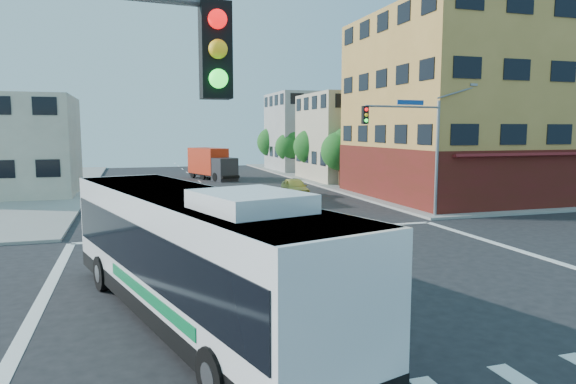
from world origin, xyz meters
name	(u,v)px	position (x,y,z in m)	size (l,w,h in m)	color
ground	(339,284)	(0.00, 0.00, 0.00)	(120.00, 120.00, 0.00)	black
sidewalk_ne	(497,174)	(35.00, 35.00, 0.07)	(50.00, 50.00, 0.15)	#99968E
corner_building_ne	(484,122)	(19.99, 18.48, 5.89)	(18.10, 15.44, 14.00)	#C69347
building_east_near	(364,137)	(16.98, 33.98, 4.51)	(12.06, 10.06, 9.00)	tan
building_east_far	(318,132)	(16.98, 47.98, 5.01)	(12.06, 10.06, 10.00)	#A4A49F
signal_mast_ne	(414,135)	(9.08, 10.62, 4.98)	(7.91, 1.13, 8.07)	gray
street_tree_a	(342,148)	(11.90, 27.92, 3.59)	(3.60, 3.60, 5.53)	#322012
street_tree_b	(312,144)	(11.90, 35.92, 3.75)	(3.80, 3.80, 5.79)	#322012
street_tree_c	(290,145)	(11.90, 43.92, 3.46)	(3.40, 3.40, 5.29)	#322012
street_tree_d	(273,140)	(11.90, 51.92, 3.88)	(4.00, 4.00, 6.03)	#322012
transit_bus	(191,253)	(-5.23, -2.06, 1.93)	(6.54, 13.62, 3.96)	black
box_truck	(212,164)	(1.64, 39.17, 1.62)	(4.60, 7.69, 3.34)	#222226
parked_car	(295,187)	(5.71, 22.68, 0.74)	(1.74, 4.33, 1.48)	#CAC24B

